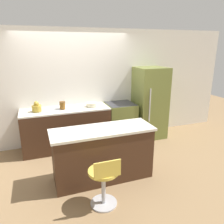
# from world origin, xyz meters

# --- Properties ---
(ground_plane) EXTENTS (14.00, 14.00, 0.00)m
(ground_plane) POSITION_xyz_m (0.00, 0.00, 0.00)
(ground_plane) COLOR #8E704C
(wall_back) EXTENTS (8.00, 0.06, 2.60)m
(wall_back) POSITION_xyz_m (0.00, 0.68, 1.30)
(wall_back) COLOR white
(wall_back) RESTS_ON ground_plane
(back_counter) EXTENTS (1.88, 0.63, 0.92)m
(back_counter) POSITION_xyz_m (-0.28, 0.34, 0.46)
(back_counter) COLOR #422819
(back_counter) RESTS_ON ground_plane
(kitchen_island) EXTENTS (1.71, 0.61, 0.91)m
(kitchen_island) POSITION_xyz_m (0.12, -1.06, 0.46)
(kitchen_island) COLOR #422819
(kitchen_island) RESTS_ON ground_plane
(oven_range) EXTENTS (0.66, 0.64, 0.92)m
(oven_range) POSITION_xyz_m (1.00, 0.33, 0.46)
(oven_range) COLOR olive
(oven_range) RESTS_ON ground_plane
(refrigerator) EXTENTS (0.71, 0.69, 1.73)m
(refrigerator) POSITION_xyz_m (1.78, 0.32, 0.87)
(refrigerator) COLOR olive
(refrigerator) RESTS_ON ground_plane
(stool_chair) EXTENTS (0.43, 0.43, 0.79)m
(stool_chair) POSITION_xyz_m (-0.08, -1.73, 0.40)
(stool_chair) COLOR #B7B7BC
(stool_chair) RESTS_ON ground_plane
(kettle) EXTENTS (0.19, 0.19, 0.21)m
(kettle) POSITION_xyz_m (-0.86, 0.33, 1.00)
(kettle) COLOR #B29333
(kettle) RESTS_ON back_counter
(mixing_bowl) EXTENTS (0.24, 0.24, 0.08)m
(mixing_bowl) POSITION_xyz_m (0.30, 0.33, 0.96)
(mixing_bowl) COLOR beige
(mixing_bowl) RESTS_ON back_counter
(canister_jar) EXTENTS (0.12, 0.12, 0.16)m
(canister_jar) POSITION_xyz_m (-0.34, 0.33, 1.00)
(canister_jar) COLOR brown
(canister_jar) RESTS_ON back_counter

